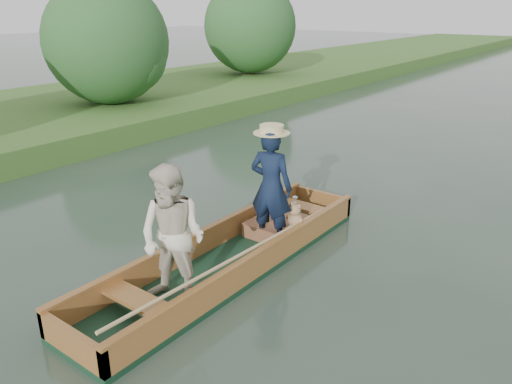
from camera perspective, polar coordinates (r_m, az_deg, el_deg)
The scene contains 3 objects.
ground at distance 7.03m, azimuth -3.00°, elevation -8.66°, with size 120.00×120.00×0.00m, color #283D30.
trees_far at distance 12.96m, azimuth 16.64°, elevation 15.55°, with size 23.03×14.42×4.53m.
punt at distance 6.60m, azimuth -3.53°, elevation -4.56°, with size 1.16×5.00×1.86m.
Camera 1 is at (4.00, -4.65, 3.44)m, focal length 35.00 mm.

